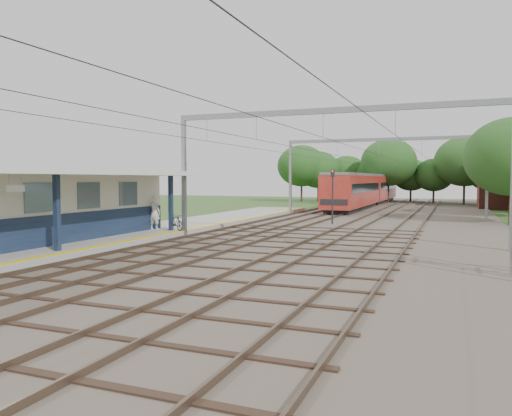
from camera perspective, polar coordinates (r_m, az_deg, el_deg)
The scene contains 13 objects.
ground at distance 14.40m, azimuth -21.06°, elevation -10.38°, with size 160.00×160.00×0.00m, color #2D4C1E.
ballast_bed at distance 40.74m, azimuth 13.87°, elevation -1.42°, with size 18.00×90.00×0.10m, color #473D33.
platform at distance 29.80m, azimuth -13.31°, elevation -2.89°, with size 5.00×52.00×0.35m, color gray.
yellow_stripe at distance 28.56m, azimuth -9.62°, elevation -2.75°, with size 0.45×52.00×0.01m, color yellow.
station_building at distance 25.27m, azimuth -25.14°, elevation 0.03°, with size 3.41×18.00×3.40m.
canopy at distance 23.75m, azimuth -25.17°, elevation 3.70°, with size 6.40×20.00×3.44m.
rail_tracks at distance 41.15m, azimuth 10.42°, elevation -1.16°, with size 11.80×88.00×0.15m.
catenary_system at distance 36.10m, azimuth 11.98°, elevation 6.68°, with size 17.22×88.00×7.00m.
tree_band at distance 67.61m, azimuth 16.99°, elevation 4.51°, with size 31.72×30.88×8.82m.
person at distance 30.27m, azimuth -11.56°, elevation -0.51°, with size 0.74×0.49×2.03m, color silver.
bicycle at distance 29.54m, azimuth -9.20°, elevation -1.63°, with size 0.45×1.58×0.95m, color black.
train at distance 63.18m, azimuth 12.63°, elevation 2.17°, with size 2.95×36.77×3.88m.
signal_post at distance 36.39m, azimuth 8.74°, elevation 1.87°, with size 0.30×0.27×4.02m.
Camera 1 is at (9.57, -10.22, 3.36)m, focal length 35.00 mm.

